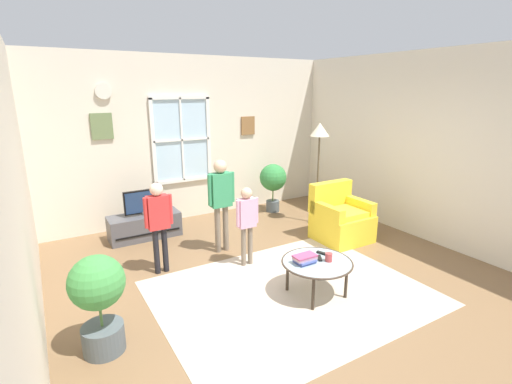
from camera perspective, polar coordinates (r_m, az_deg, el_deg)
ground_plane at (r=4.74m, az=5.07°, el=-13.54°), size 5.82×6.43×0.02m
back_wall at (r=6.83m, az=-9.54°, el=7.99°), size 5.22×0.17×2.84m
side_wall_left at (r=3.46m, az=-33.11°, el=-1.56°), size 0.12×5.83×2.84m
side_wall_right at (r=6.18m, az=26.06°, el=5.86°), size 0.12×5.83×2.84m
area_rug at (r=4.50m, az=5.34°, el=-15.04°), size 2.98×2.36×0.01m
tv_stand at (r=6.19m, az=-16.56°, el=-4.97°), size 1.08×0.45×0.38m
television at (r=6.06m, az=-16.84°, el=-1.45°), size 0.57×0.08×0.40m
armchair at (r=5.97m, az=12.71°, el=-4.07°), size 0.76×0.74×0.87m
coffee_table at (r=4.35m, az=9.25°, el=-10.67°), size 0.81×0.81×0.41m
book_stack at (r=4.27m, az=7.42°, el=-10.03°), size 0.26×0.19×0.09m
cup at (r=4.35m, az=11.00°, el=-9.71°), size 0.08×0.08×0.10m
remote_near_books at (r=4.52m, az=10.04°, el=-9.15°), size 0.09×0.15×0.02m
remote_near_cup at (r=4.40m, az=9.65°, el=-9.88°), size 0.10×0.14×0.02m
person_pink_shirt at (r=4.87m, az=-1.42°, el=-3.87°), size 0.32×0.15×1.07m
person_red_shirt at (r=4.80m, az=-14.62°, el=-3.76°), size 0.36×0.16×1.18m
person_green_shirt at (r=5.27m, az=-5.36°, el=-0.48°), size 0.40×0.18×1.34m
potted_plant_by_window at (r=7.08m, az=2.61°, el=1.81°), size 0.51×0.51×0.92m
potted_plant_corner at (r=3.63m, az=-22.84°, el=-14.38°), size 0.48×0.48×0.92m
floor_lamp at (r=6.38m, az=9.61°, el=7.83°), size 0.32×0.32×1.74m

